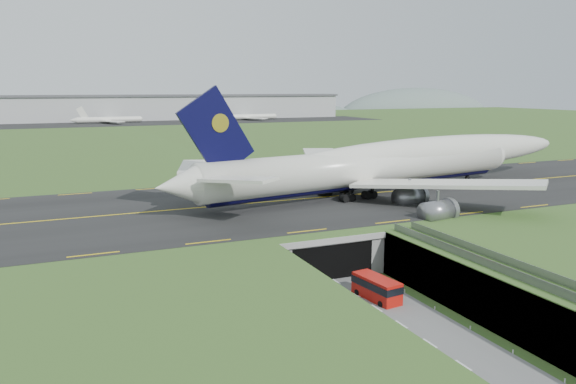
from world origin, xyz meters
name	(u,v)px	position (x,y,z in m)	size (l,w,h in m)	color
ground	(363,301)	(0.00, 0.00, 0.00)	(900.00, 900.00, 0.00)	#3E5C24
airfield_deck	(364,278)	(0.00, 0.00, 3.00)	(800.00, 800.00, 6.00)	gray
trench_road	(399,324)	(0.00, -7.50, 0.10)	(12.00, 75.00, 0.20)	slate
taxiway	(266,202)	(0.00, 33.00, 6.09)	(800.00, 44.00, 0.18)	black
tunnel_portal	(306,241)	(0.00, 16.71, 3.33)	(17.00, 22.30, 6.00)	gray
guideway	(564,300)	(11.00, -19.11, 5.32)	(3.00, 53.00, 7.05)	#A8A8A3
jumbo_jet	(397,163)	(27.02, 33.44, 11.55)	(97.00, 61.35, 20.59)	silver
shuttle_tram	(376,288)	(1.58, -0.35, 1.55)	(3.45, 7.11, 2.81)	red
cargo_terminal	(106,108)	(-0.03, 299.41, 13.96)	(320.00, 67.00, 15.60)	#B2B2B2
distant_hills	(170,123)	(64.38, 430.00, -4.00)	(700.00, 91.00, 60.00)	slate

